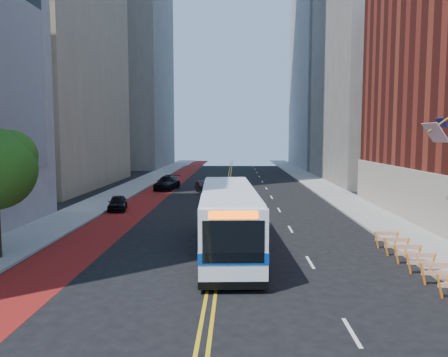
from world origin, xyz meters
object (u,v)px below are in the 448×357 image
Objects in this scene: car_c at (167,183)px; transit_bus at (228,218)px; car_a at (118,203)px; car_b at (204,187)px.

transit_bus is at bearing -67.89° from car_c.
car_a is 0.67× the size of car_c.
car_c is at bearing 72.41° from car_a.
car_a is at bearing -135.96° from car_b.
car_a is (-9.89, 13.58, -1.25)m from transit_bus.
transit_bus reaches higher than car_a.
car_b reaches higher than car_a.
car_a is 15.27m from car_c.
car_c is (1.98, 15.14, 0.17)m from car_a.
car_c is (-7.92, 28.72, -1.08)m from transit_bus.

